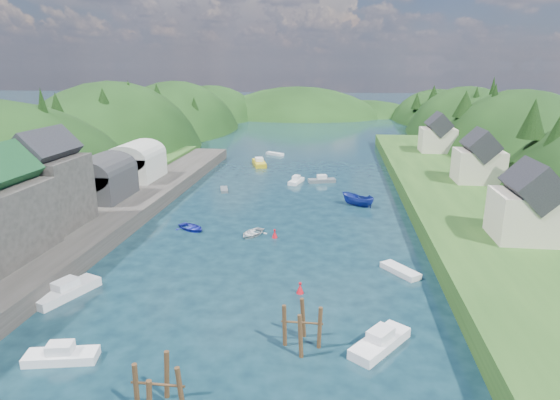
# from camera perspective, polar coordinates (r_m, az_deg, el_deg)

# --- Properties ---
(ground) EXTENTS (600.00, 600.00, 0.00)m
(ground) POSITION_cam_1_polar(r_m,az_deg,el_deg) (80.30, 1.92, 1.55)
(ground) COLOR black
(ground) RESTS_ON ground
(hillside_left) EXTENTS (44.00, 245.56, 52.00)m
(hillside_left) POSITION_cam_1_polar(r_m,az_deg,el_deg) (118.20, -19.23, 1.36)
(hillside_left) COLOR black
(hillside_left) RESTS_ON ground
(hillside_right) EXTENTS (36.00, 245.56, 48.00)m
(hillside_right) POSITION_cam_1_polar(r_m,az_deg,el_deg) (112.74, 26.56, 0.19)
(hillside_right) COLOR black
(hillside_right) RESTS_ON ground
(far_hills) EXTENTS (103.00, 68.00, 44.00)m
(far_hills) POSITION_cam_1_polar(r_m,az_deg,el_deg) (203.89, 5.40, 7.24)
(far_hills) COLOR black
(far_hills) RESTS_ON ground
(hill_trees) EXTENTS (91.40, 153.14, 12.57)m
(hill_trees) POSITION_cam_1_polar(r_m,az_deg,el_deg) (93.18, 3.25, 10.49)
(hill_trees) COLOR black
(hill_trees) RESTS_ON ground
(quay_left) EXTENTS (12.00, 110.00, 2.00)m
(quay_left) POSITION_cam_1_polar(r_m,az_deg,el_deg) (59.70, -24.61, -4.10)
(quay_left) COLOR #2D2B28
(quay_left) RESTS_ON ground
(terrace_left_grass) EXTENTS (12.00, 110.00, 2.50)m
(terrace_left_grass) POSITION_cam_1_polar(r_m,az_deg,el_deg) (63.53, -30.04, -3.42)
(terrace_left_grass) COLOR #234719
(terrace_left_grass) RESTS_ON ground
(boat_sheds) EXTENTS (7.00, 21.00, 7.50)m
(boat_sheds) POSITION_cam_1_polar(r_m,az_deg,el_deg) (75.58, -18.93, 3.88)
(boat_sheds) COLOR #2D2D30
(boat_sheds) RESTS_ON quay_left
(terrace_right) EXTENTS (16.00, 120.00, 2.40)m
(terrace_right) POSITION_cam_1_polar(r_m,az_deg,el_deg) (72.36, 21.29, -0.20)
(terrace_right) COLOR #234719
(terrace_right) RESTS_ON ground
(right_bank_cottages) EXTENTS (9.00, 59.24, 8.41)m
(right_bank_cottages) POSITION_cam_1_polar(r_m,az_deg,el_deg) (79.97, 22.32, 4.59)
(right_bank_cottages) COLOR beige
(right_bank_cottages) RESTS_ON terrace_right
(piling_cluster_near) EXTENTS (3.30, 3.07, 3.94)m
(piling_cluster_near) POSITION_cam_1_polar(r_m,az_deg,el_deg) (30.80, -14.58, -21.81)
(piling_cluster_near) COLOR #382314
(piling_cluster_near) RESTS_ON ground
(piling_cluster_far) EXTENTS (3.09, 2.90, 3.87)m
(piling_cluster_far) POSITION_cam_1_polar(r_m,az_deg,el_deg) (35.70, 2.70, -15.53)
(piling_cluster_far) COLOR #382314
(piling_cluster_far) RESTS_ON ground
(channel_buoy_near) EXTENTS (0.70, 0.70, 1.10)m
(channel_buoy_near) POSITION_cam_1_polar(r_m,az_deg,el_deg) (43.53, 2.47, -10.70)
(channel_buoy_near) COLOR #AE0D18
(channel_buoy_near) RESTS_ON ground
(channel_buoy_far) EXTENTS (0.70, 0.70, 1.10)m
(channel_buoy_far) POSITION_cam_1_polar(r_m,az_deg,el_deg) (56.74, -0.65, -4.15)
(channel_buoy_far) COLOR #AE0D18
(channel_buoy_far) RESTS_ON ground
(moored_boats) EXTENTS (34.54, 99.19, 2.25)m
(moored_boats) POSITION_cam_1_polar(r_m,az_deg,el_deg) (53.00, -4.96, -5.56)
(moored_boats) COLOR #565E62
(moored_boats) RESTS_ON ground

